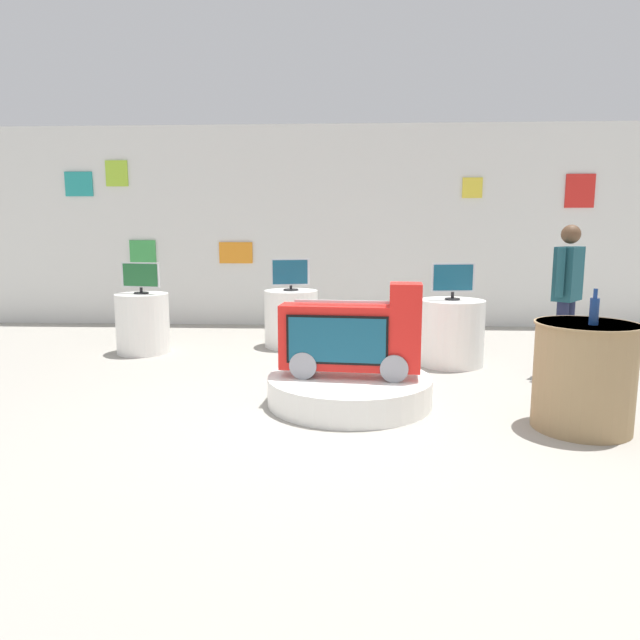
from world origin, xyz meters
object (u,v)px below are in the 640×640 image
at_px(side_table_round, 584,375).
at_px(bottle_on_side_table, 594,310).
at_px(tv_on_left_rear, 140,277).
at_px(display_pedestal_right_rear, 291,318).
at_px(main_display_pedestal, 349,390).
at_px(tv_on_right_rear, 291,274).
at_px(display_pedestal_left_rear, 143,323).
at_px(display_pedestal_center_rear, 451,332).
at_px(novelty_firetruck_tv, 352,339).
at_px(shopper_browsing_near_truck, 567,288).
at_px(tv_on_center_rear, 453,279).

relative_size(side_table_round, bottle_on_side_table, 3.09).
distance_m(tv_on_left_rear, display_pedestal_right_rear, 2.01).
bearing_deg(main_display_pedestal, tv_on_right_rear, 107.13).
bearing_deg(display_pedestal_left_rear, display_pedestal_center_rear, -7.05).
xyz_separation_m(novelty_firetruck_tv, bottle_on_side_table, (1.80, -0.66, 0.36)).
height_order(novelty_firetruck_tv, bottle_on_side_table, bottle_on_side_table).
bearing_deg(shopper_browsing_near_truck, main_display_pedestal, -153.53).
xyz_separation_m(display_pedestal_left_rear, bottle_on_side_table, (4.46, -2.71, 0.58)).
xyz_separation_m(tv_on_left_rear, display_pedestal_center_rear, (3.82, -0.47, -0.60)).
bearing_deg(tv_on_left_rear, side_table_round, -30.39).
xyz_separation_m(main_display_pedestal, tv_on_left_rear, (-2.63, 2.04, 0.85)).
bearing_deg(side_table_round, tv_on_right_rear, 129.97).
relative_size(display_pedestal_right_rear, side_table_round, 0.90).
height_order(display_pedestal_left_rear, shopper_browsing_near_truck, shopper_browsing_near_truck).
distance_m(main_display_pedestal, bottle_on_side_table, 2.11).
distance_m(novelty_firetruck_tv, shopper_browsing_near_truck, 2.59).
relative_size(side_table_round, shopper_browsing_near_truck, 0.52).
height_order(display_pedestal_center_rear, tv_on_right_rear, tv_on_right_rear).
distance_m(display_pedestal_left_rear, display_pedestal_center_rear, 3.85).
relative_size(display_pedestal_left_rear, bottle_on_side_table, 2.78).
distance_m(tv_on_center_rear, display_pedestal_right_rear, 2.27).
relative_size(display_pedestal_center_rear, side_table_round, 0.90).
height_order(display_pedestal_center_rear, display_pedestal_right_rear, same).
bearing_deg(side_table_round, novelty_firetruck_tv, 162.52).
distance_m(display_pedestal_left_rear, tv_on_center_rear, 3.90).
bearing_deg(display_pedestal_right_rear, tv_on_center_rear, -26.25).
bearing_deg(shopper_browsing_near_truck, display_pedestal_left_rear, 169.84).
xyz_separation_m(novelty_firetruck_tv, tv_on_left_rear, (-2.65, 2.05, 0.38)).
relative_size(main_display_pedestal, side_table_round, 1.75).
relative_size(main_display_pedestal, display_pedestal_right_rear, 1.95).
height_order(tv_on_left_rear, shopper_browsing_near_truck, shopper_browsing_near_truck).
bearing_deg(shopper_browsing_near_truck, bottle_on_side_table, -105.13).
relative_size(main_display_pedestal, display_pedestal_center_rear, 1.95).
bearing_deg(main_display_pedestal, display_pedestal_right_rear, 107.08).
relative_size(display_pedestal_left_rear, tv_on_center_rear, 1.53).
bearing_deg(novelty_firetruck_tv, main_display_pedestal, 159.09).
distance_m(tv_on_right_rear, side_table_round, 4.09).
relative_size(display_pedestal_left_rear, tv_on_left_rear, 1.46).
relative_size(main_display_pedestal, tv_on_right_rear, 2.95).
relative_size(bottle_on_side_table, shopper_browsing_near_truck, 0.17).
bearing_deg(shopper_browsing_near_truck, display_pedestal_center_rear, 159.86).
relative_size(main_display_pedestal, display_pedestal_left_rear, 1.95).
bearing_deg(tv_on_center_rear, novelty_firetruck_tv, -126.44).
bearing_deg(main_display_pedestal, shopper_browsing_near_truck, 26.47).
distance_m(tv_on_center_rear, tv_on_right_rear, 2.19).
height_order(display_pedestal_left_rear, tv_on_left_rear, tv_on_left_rear).
relative_size(display_pedestal_right_rear, bottle_on_side_table, 2.78).
distance_m(novelty_firetruck_tv, tv_on_right_rear, 2.69).
distance_m(main_display_pedestal, display_pedestal_left_rear, 3.34).
height_order(tv_on_center_rear, tv_on_right_rear, same).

